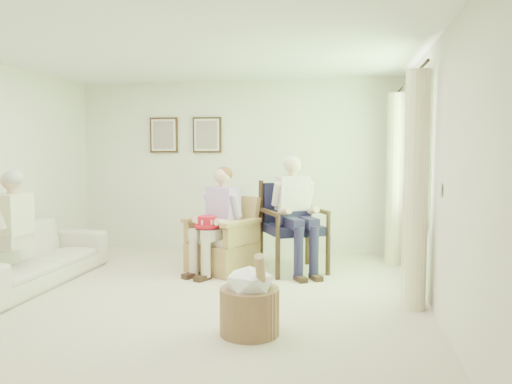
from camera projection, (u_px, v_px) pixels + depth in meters
floor at (180, 301)px, 5.11m from camera, size 5.50×5.50×0.00m
back_wall at (236, 166)px, 7.70m from camera, size 5.00×0.04×2.60m
right_wall at (439, 177)px, 4.58m from camera, size 0.04×5.50×2.60m
ceiling at (176, 43)px, 4.89m from camera, size 5.00×5.50×0.02m
window at (417, 147)px, 5.74m from camera, size 0.13×2.50×1.63m
curtain_left at (416, 191)px, 4.83m from camera, size 0.34×0.34×2.30m
curtain_right at (395, 179)px, 6.76m from camera, size 0.34×0.34×2.30m
framed_print_left at (164, 135)px, 7.82m from camera, size 0.45×0.05×0.55m
framed_print_right at (207, 135)px, 7.70m from camera, size 0.45×0.05×0.55m
wicker_armchair at (223, 247)px, 6.40m from camera, size 0.74×0.74×0.95m
wood_armchair at (294, 223)px, 6.42m from camera, size 0.73×0.68×1.12m
sofa at (27, 256)px, 5.74m from camera, size 2.26×0.88×0.66m
person_wicker at (220, 213)px, 6.24m from camera, size 0.40×0.63×1.31m
person_dark at (293, 205)px, 6.22m from camera, size 0.40×0.63×1.45m
person_sofa at (7, 224)px, 5.40m from camera, size 0.42×0.62×1.30m
red_hat at (207, 223)px, 6.09m from camera, size 0.31×0.31×0.14m
hatbox at (250, 300)px, 4.18m from camera, size 0.64×0.64×0.74m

